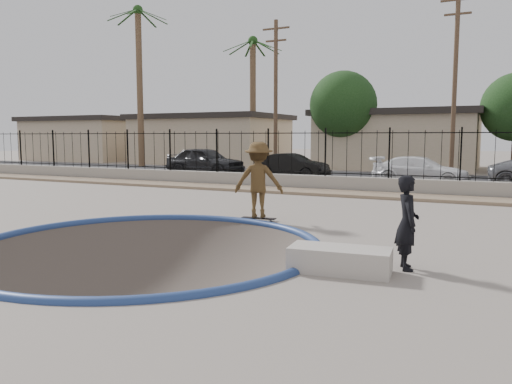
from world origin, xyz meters
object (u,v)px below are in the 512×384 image
object	(u,v)px
skater	(259,184)
car_c	(420,170)
car_a	(205,161)
skateboard	(259,218)
videographer	(407,223)
concrete_ledge	(340,260)
car_b	(292,166)

from	to	relation	value
skater	car_c	distance (m)	12.01
skater	car_a	bearing A→B (deg)	-70.52
skateboard	car_c	xyz separation A→B (m)	(2.37, 11.77, 0.59)
car_c	videographer	bearing A→B (deg)	-167.79
concrete_ledge	car_a	world-z (taller)	car_a
skateboard	videographer	distance (m)	5.33
videographer	concrete_ledge	xyz separation A→B (m)	(-0.93, -0.65, -0.57)
skateboard	car_b	world-z (taller)	car_b
skateboard	videographer	world-z (taller)	videographer
skateboard	car_b	size ratio (longest dim) A/B	0.24
car_a	car_c	distance (m)	11.62
skateboard	car_c	size ratio (longest dim) A/B	0.22
car_c	skateboard	bearing A→B (deg)	173.78
videographer	concrete_ledge	distance (m)	1.27
car_a	skater	bearing A→B (deg)	-139.38
skateboard	concrete_ledge	distance (m)	5.05
skater	car_c	size ratio (longest dim) A/B	0.46
skateboard	car_b	distance (m)	12.97
skater	concrete_ledge	world-z (taller)	skater
concrete_ledge	car_b	xyz separation A→B (m)	(-7.32, 16.14, 0.47)
skater	concrete_ledge	size ratio (longest dim) A/B	1.21
skateboard	car_c	distance (m)	12.02
car_b	car_c	bearing A→B (deg)	-90.09
skateboard	car_c	world-z (taller)	car_c
concrete_ledge	car_c	distance (m)	15.63
car_a	car_c	world-z (taller)	car_a
videographer	car_b	distance (m)	17.54
skater	skateboard	bearing A→B (deg)	-107.39
skater	videographer	world-z (taller)	skater
skater	car_b	distance (m)	12.96
skater	videographer	distance (m)	5.28
car_a	car_c	size ratio (longest dim) A/B	1.07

